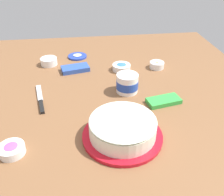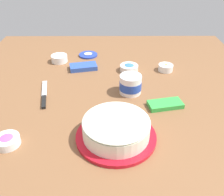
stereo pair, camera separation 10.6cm
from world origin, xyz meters
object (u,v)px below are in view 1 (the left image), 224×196
Objects in this scene: spreading_knife at (41,101)px; sprinkle_bowl_rainbow at (12,149)px; sprinkle_bowl_blue at (121,67)px; frosting_tub at (127,83)px; sprinkle_bowl_yellow at (157,65)px; candy_box_upper at (75,69)px; frosted_cake at (123,128)px; sprinkle_bowl_pink at (49,61)px; frosting_tub_lid at (77,56)px; candy_box_lower at (164,101)px.

spreading_knife is 2.63× the size of sprinkle_bowl_rainbow.
spreading_knife is at bearing -147.05° from sprinkle_bowl_blue.
sprinkle_bowl_yellow is (0.21, 0.22, -0.03)m from frosting_tub.
sprinkle_bowl_rainbow is 0.92× the size of sprinkle_bowl_blue.
candy_box_upper reaches higher than spreading_knife.
frosted_cake reaches higher than sprinkle_bowl_pink.
spreading_knife is at bearing -90.80° from sprinkle_bowl_pink.
frosting_tub reaches higher than frosting_tub_lid.
sprinkle_bowl_pink is at bearing 163.34° from sprinkle_bowl_blue.
sprinkle_bowl_pink reaches higher than frosting_tub_lid.
frosted_cake is 0.73m from sprinkle_bowl_pink.
sprinkle_bowl_pink is 0.63× the size of candy_box_lower.
sprinkle_bowl_yellow is at bearing 47.22° from frosting_tub.
frosting_tub is 0.35m from candy_box_upper.
candy_box_upper is at bearing 61.88° from spreading_knife.
spreading_knife is 0.66m from sprinkle_bowl_yellow.
candy_box_upper is at bearing 125.32° from candy_box_lower.
sprinkle_bowl_blue is 1.24× the size of sprinkle_bowl_yellow.
sprinkle_bowl_blue is 0.36m from candy_box_lower.
sprinkle_bowl_pink reaches higher than sprinkle_bowl_rainbow.
sprinkle_bowl_pink reaches higher than candy_box_lower.
sprinkle_bowl_pink is at bearing 89.20° from spreading_knife.
frosted_cake is 2.85× the size of frosting_tub.
frosting_tub is 0.57m from sprinkle_bowl_rainbow.
frosted_cake is 0.54m from sprinkle_bowl_blue.
candy_box_upper is (0.15, 0.29, 0.01)m from spreading_knife.
candy_box_upper is (-0.39, 0.36, 0.00)m from candy_box_lower.
sprinkle_bowl_rainbow is at bearing -129.31° from sprinkle_bowl_blue.
spreading_knife is 2.53× the size of sprinkle_bowl_pink.
candy_box_lower is at bearing -38.54° from frosting_tub.
candy_box_lower is at bearing -68.12° from sprinkle_bowl_blue.
spreading_knife is (-0.40, -0.04, -0.04)m from frosting_tub.
frosting_tub is 0.49m from frosting_tub_lid.
frosting_tub is at bearing 129.93° from candy_box_lower.
frosting_tub_lid is at bearing 113.07° from candy_box_lower.
candy_box_upper is at bearing 70.19° from sprinkle_bowl_rainbow.
candy_box_upper is (0.21, 0.59, -0.01)m from sprinkle_bowl_rainbow.
candy_box_upper is (-0.45, 0.02, -0.01)m from sprinkle_bowl_yellow.
sprinkle_bowl_pink is at bearing 168.90° from sprinkle_bowl_yellow.
candy_box_lower is (0.54, -0.08, 0.00)m from spreading_knife.
sprinkle_bowl_blue is 0.25m from candy_box_upper.
frosting_tub_lid is at bearing 70.38° from spreading_knife.
frosting_tub_lid is 0.66m from candy_box_lower.
frosting_tub is 0.52m from sprinkle_bowl_pink.
candy_box_lower is 0.53m from candy_box_upper.
sprinkle_bowl_yellow reaches higher than candy_box_upper.
frosting_tub_lid is at bearing 73.66° from sprinkle_bowl_rainbow.
sprinkle_bowl_pink reaches higher than candy_box_upper.
sprinkle_bowl_pink is 0.61m from sprinkle_bowl_yellow.
candy_box_lower is 1.01× the size of candy_box_upper.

